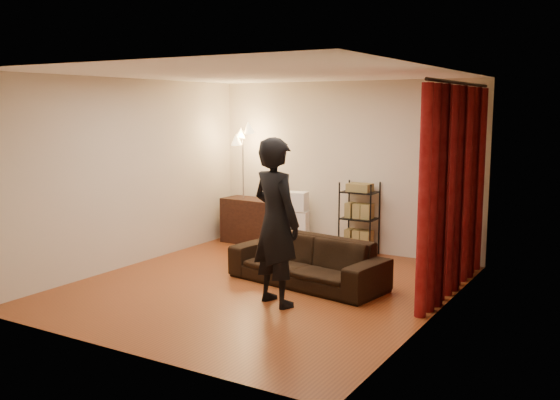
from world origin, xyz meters
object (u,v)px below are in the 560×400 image
Objects in this scene: media_cabinet at (259,222)px; wire_shelf at (359,219)px; person at (276,222)px; storage_boxes at (296,220)px; sofa at (307,261)px; floor_lamp at (243,186)px.

media_cabinet is 1.77m from wire_shelf.
person is 1.71× the size of wire_shelf.
storage_boxes reaches higher than media_cabinet.
person is 2.09× the size of storage_boxes.
floor_lamp is (-2.12, 1.65, 0.67)m from sofa.
sofa is 1.07× the size of floor_lamp.
floor_lamp reaches higher than person.
storage_boxes is (0.70, 0.03, 0.09)m from media_cabinet.
storage_boxes is at bearing -44.85° from person.
floor_lamp reaches higher than sofa.
wire_shelf reaches higher than storage_boxes.
wire_shelf is 2.08m from floor_lamp.
wire_shelf reaches higher than sofa.
sofa is at bearing -64.55° from person.
sofa is 2.51m from media_cabinet.
person is 2.97m from storage_boxes.
storage_boxes is (-1.14, 1.74, 0.16)m from sofa.
person reaches higher than wire_shelf.
storage_boxes is at bearing 5.29° from floor_lamp.
sofa is 2.77m from floor_lamp.
person is 2.82m from wire_shelf.
person is at bearing -75.92° from sofa.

